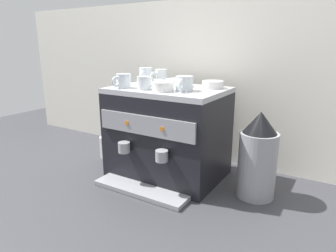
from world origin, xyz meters
name	(u,v)px	position (x,y,z in m)	size (l,w,h in m)	color
ground_plane	(168,173)	(0.00, 0.00, 0.00)	(4.00, 4.00, 0.00)	#38383D
tiled_backsplash_wall	(197,82)	(0.00, 0.32, 0.45)	(2.80, 0.03, 0.91)	silver
espresso_machine	(168,133)	(0.00, 0.00, 0.23)	(0.56, 0.50, 0.46)	black
ceramic_cup_0	(123,81)	(-0.18, -0.12, 0.49)	(0.07, 0.11, 0.07)	silver
ceramic_cup_1	(184,84)	(0.12, -0.05, 0.49)	(0.08, 0.12, 0.07)	silver
ceramic_cup_2	(161,76)	(-0.13, 0.13, 0.50)	(0.07, 0.10, 0.08)	silver
ceramic_cup_3	(145,75)	(-0.21, 0.10, 0.50)	(0.07, 0.11, 0.08)	silver
ceramic_cup_4	(144,83)	(-0.07, -0.11, 0.49)	(0.06, 0.10, 0.06)	silver
ceramic_bowl_0	(213,85)	(0.19, 0.10, 0.47)	(0.10, 0.10, 0.04)	white
ceramic_bowl_1	(178,83)	(0.02, 0.07, 0.48)	(0.12, 0.12, 0.04)	white
ceramic_bowl_2	(163,87)	(0.04, -0.11, 0.48)	(0.10, 0.10, 0.04)	white
ceramic_bowl_3	(154,83)	(-0.09, 0.02, 0.47)	(0.10, 0.10, 0.03)	white
coffee_grinder	(257,157)	(0.46, 0.00, 0.19)	(0.17, 0.17, 0.39)	#939399
milk_pitcher	(108,147)	(-0.43, 0.02, 0.06)	(0.10, 0.10, 0.13)	#B7B7BC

